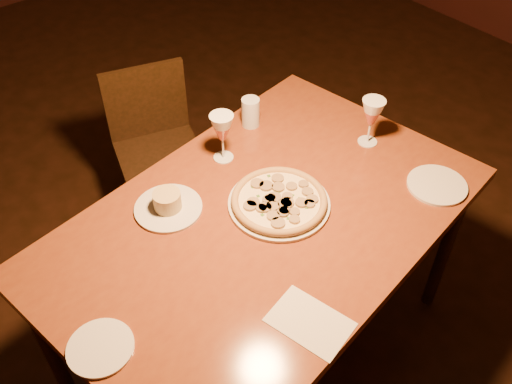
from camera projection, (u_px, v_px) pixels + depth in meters
floor at (237, 291)px, 2.65m from camera, size 7.00×7.00×0.00m
dining_table at (264, 232)px, 1.94m from camera, size 1.61×1.17×0.80m
chair_far at (156, 143)px, 2.72m from camera, size 0.49×0.49×0.80m
pizza_plate at (279, 201)px, 1.92m from camera, size 0.35×0.35×0.04m
ramekin_saucer at (168, 204)px, 1.91m from camera, size 0.23×0.23×0.07m
wine_glass_far at (222, 137)px, 2.05m from camera, size 0.09×0.09×0.19m
wine_glass_right at (371, 122)px, 2.12m from camera, size 0.09×0.09×0.19m
water_tumbler at (251, 112)px, 2.22m from camera, size 0.07×0.07×0.12m
side_plate_left at (100, 348)px, 1.54m from camera, size 0.18×0.18×0.01m
side_plate_near at (437, 185)px, 2.00m from camera, size 0.21×0.21×0.01m
menu_card at (310, 322)px, 1.60m from camera, size 0.20×0.25×0.00m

